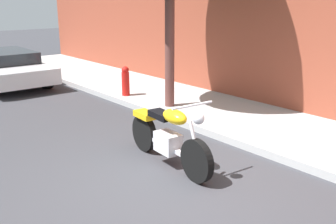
{
  "coord_description": "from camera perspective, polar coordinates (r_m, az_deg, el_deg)",
  "views": [
    {
      "loc": [
        3.87,
        -3.34,
        2.58
      ],
      "look_at": [
        -0.56,
        0.37,
        0.88
      ],
      "focal_mm": 41.51,
      "sensor_mm": 36.0,
      "label": 1
    }
  ],
  "objects": [
    {
      "name": "ground_plane",
      "position": [
        5.72,
        0.79,
        -10.4
      ],
      "size": [
        60.0,
        60.0,
        0.0
      ],
      "primitive_type": "plane",
      "color": "#38383D"
    },
    {
      "name": "sidewalk",
      "position": [
        7.86,
        17.79,
        -3.06
      ],
      "size": [
        25.62,
        2.46,
        0.14
      ],
      "primitive_type": "cube",
      "color": "#ACACAC",
      "rests_on": "ground"
    },
    {
      "name": "motorcycle",
      "position": [
        6.15,
        0.03,
        -3.65
      ],
      "size": [
        2.12,
        0.7,
        1.15
      ],
      "color": "black",
      "rests_on": "ground"
    },
    {
      "name": "parked_car_white",
      "position": [
        13.07,
        -22.9,
        6.16
      ],
      "size": [
        4.25,
        1.88,
        1.03
      ],
      "color": "black",
      "rests_on": "ground"
    },
    {
      "name": "fire_hydrant",
      "position": [
        10.15,
        -6.24,
        4.19
      ],
      "size": [
        0.2,
        0.2,
        0.91
      ],
      "color": "red",
      "rests_on": "ground"
    }
  ]
}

